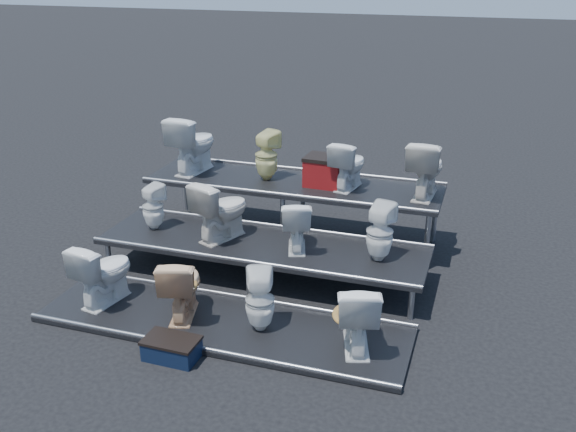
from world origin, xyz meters
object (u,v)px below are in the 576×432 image
(toilet_6, at_px, (296,224))
(toilet_10, at_px, (349,164))
(toilet_8, at_px, (193,144))
(step_stool, at_px, (172,350))
(toilet_0, at_px, (104,272))
(toilet_11, at_px, (426,168))
(toilet_1, at_px, (182,286))
(toilet_9, at_px, (266,155))
(toilet_3, at_px, (357,313))
(toilet_5, at_px, (221,209))
(toilet_2, at_px, (260,300))
(red_crate, at_px, (325,173))
(toilet_4, at_px, (153,207))
(toilet_7, at_px, (380,232))

(toilet_6, xyz_separation_m, toilet_10, (0.34, 1.30, 0.41))
(toilet_8, height_order, step_stool, toilet_8)
(toilet_0, relative_size, toilet_10, 1.14)
(toilet_6, bearing_deg, toilet_11, -154.40)
(toilet_10, bearing_deg, toilet_6, 85.99)
(toilet_1, distance_m, toilet_9, 2.72)
(toilet_9, bearing_deg, toilet_0, 90.00)
(toilet_3, relative_size, toilet_5, 0.98)
(toilet_2, xyz_separation_m, toilet_6, (0.00, 1.30, 0.37))
(toilet_0, xyz_separation_m, red_crate, (1.95, 2.60, 0.60))
(toilet_2, distance_m, toilet_11, 3.06)
(toilet_9, bearing_deg, toilet_11, -157.36)
(toilet_2, xyz_separation_m, toilet_3, (1.07, 0.00, 0.03))
(toilet_0, distance_m, step_stool, 1.48)
(toilet_2, relative_size, toilet_10, 1.05)
(toilet_3, distance_m, step_stool, 1.94)
(toilet_5, bearing_deg, red_crate, -105.23)
(toilet_1, bearing_deg, toilet_10, -131.53)
(toilet_3, height_order, toilet_5, toilet_5)
(toilet_2, relative_size, toilet_8, 0.83)
(toilet_4, height_order, toilet_10, toilet_10)
(toilet_5, xyz_separation_m, toilet_7, (2.05, 0.00, -0.04))
(toilet_8, xyz_separation_m, red_crate, (2.02, 0.00, -0.24))
(toilet_3, bearing_deg, toilet_11, -113.15)
(toilet_1, height_order, red_crate, red_crate)
(toilet_6, height_order, toilet_8, toilet_8)
(toilet_0, distance_m, red_crate, 3.31)
(toilet_2, relative_size, toilet_9, 0.99)
(toilet_5, bearing_deg, toilet_9, -73.86)
(toilet_3, xyz_separation_m, toilet_5, (-2.07, 1.30, 0.41))
(toilet_6, bearing_deg, toilet_7, 162.41)
(toilet_4, relative_size, toilet_5, 0.79)
(toilet_6, height_order, step_stool, toilet_6)
(toilet_0, distance_m, toilet_1, 1.01)
(toilet_4, height_order, toilet_11, toilet_11)
(toilet_4, bearing_deg, toilet_11, -137.72)
(toilet_0, relative_size, toilet_8, 0.90)
(toilet_3, xyz_separation_m, toilet_4, (-3.06, 1.30, 0.32))
(toilet_0, height_order, toilet_8, toilet_8)
(toilet_1, relative_size, toilet_3, 0.96)
(toilet_5, bearing_deg, toilet_6, -157.50)
(toilet_6, bearing_deg, toilet_8, -50.37)
(toilet_8, bearing_deg, toilet_0, 99.03)
(toilet_10, xyz_separation_m, red_crate, (-0.34, 0.00, -0.15))
(toilet_5, relative_size, toilet_6, 1.21)
(toilet_3, relative_size, toilet_10, 1.15)
(toilet_9, xyz_separation_m, step_stool, (0.16, -3.33, -1.12))
(toilet_0, height_order, step_stool, toilet_0)
(toilet_0, distance_m, toilet_10, 3.54)
(toilet_3, height_order, step_stool, toilet_3)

